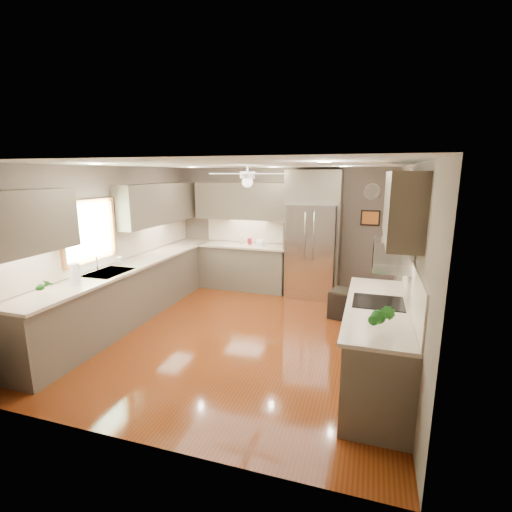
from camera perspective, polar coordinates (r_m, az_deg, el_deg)
The scene contains 26 objects.
floor at distance 5.77m, azimuth -2.18°, elevation -11.81°, with size 5.00×5.00×0.00m, color #53200B.
ceiling at distance 5.26m, azimuth -2.41°, elevation 13.85°, with size 5.00×5.00×0.00m, color white.
wall_back at distance 7.74m, azimuth 3.96°, elevation 4.14°, with size 4.50×4.50×0.00m, color #675A4E.
wall_front at distance 3.23m, azimuth -17.53°, elevation -8.55°, with size 4.50×4.50×0.00m, color #675A4E.
wall_left at distance 6.48m, azimuth -21.39°, elevation 1.64°, with size 5.00×5.00×0.00m, color #675A4E.
wall_right at distance 5.10m, azimuth 22.28°, elevation -1.21°, with size 5.00×5.00×0.00m, color #675A4E.
canister_c at distance 7.74m, azimuth -2.27°, elevation 2.50°, with size 0.10×0.10×0.16m, color beige.
canister_d at distance 7.72m, azimuth -0.99°, elevation 2.26°, with size 0.09×0.09×0.13m, color maroon.
soap_bottle at distance 6.37m, azimuth -20.16°, elevation -0.48°, with size 0.08×0.08×0.17m, color white.
potted_plant_left at distance 5.13m, azimuth -29.93°, elevation -3.93°, with size 0.14×0.09×0.27m, color #1B5618.
potted_plant_right at distance 3.64m, azimuth 18.79°, elevation -8.84°, with size 0.17×0.14×0.31m, color #1B5618.
bowl at distance 7.57m, azimuth 0.65°, elevation 1.80°, with size 0.22×0.22×0.05m, color beige.
left_run at distance 6.60m, azimuth -18.04°, elevation -4.78°, with size 0.65×4.70×1.45m.
back_run at distance 7.81m, azimuth -1.82°, elevation -1.49°, with size 1.85×0.65×1.45m.
uppers at distance 6.21m, azimuth -6.62°, elevation 7.78°, with size 4.50×4.70×0.95m.
window at distance 6.04m, azimuth -24.34°, elevation 3.54°, with size 0.05×1.12×0.92m.
sink at distance 5.97m, azimuth -21.71°, elevation -2.63°, with size 0.50×0.70×0.32m.
refrigerator at distance 7.29m, azimuth 8.68°, elevation 3.00°, with size 1.06×0.75×2.45m.
right_run at distance 4.56m, azimuth 18.15°, elevation -12.65°, with size 0.70×2.20×1.45m.
microwave at distance 4.50m, azimuth 20.22°, elevation 0.22°, with size 0.43×0.55×0.34m.
ceiling_fan at distance 5.54m, azimuth -1.32°, elevation 12.06°, with size 1.18×1.18×0.32m.
recessed_lights at distance 5.65m, azimuth -1.39°, elevation 13.71°, with size 2.84×3.14×0.01m.
wall_clock at distance 7.44m, azimuth 17.43°, elevation 9.45°, with size 0.30×0.03×0.30m.
framed_print at distance 7.47m, azimuth 17.17°, elevation 5.63°, with size 0.36×0.03×0.30m.
stool at distance 6.46m, azimuth 13.21°, elevation -7.16°, with size 0.49×0.49×0.48m.
paper_towel at distance 5.46m, azimuth -26.05°, elevation -2.52°, with size 0.12×0.12×0.31m.
Camera 1 is at (1.77, -4.95, 2.38)m, focal length 26.00 mm.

